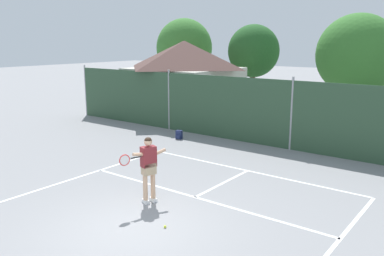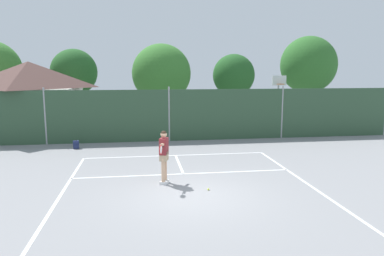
% 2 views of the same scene
% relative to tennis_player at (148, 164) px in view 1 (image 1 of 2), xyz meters
% --- Properties ---
extents(ground_plane, '(120.00, 120.00, 0.00)m').
position_rel_tennis_player_xyz_m(ground_plane, '(0.80, -1.41, -1.11)').
color(ground_plane, gray).
extents(court_markings, '(8.30, 11.10, 0.01)m').
position_rel_tennis_player_xyz_m(court_markings, '(0.80, -0.76, -1.11)').
color(court_markings, white).
rests_on(court_markings, ground).
extents(chainlink_fence, '(26.09, 0.09, 2.99)m').
position_rel_tennis_player_xyz_m(chainlink_fence, '(0.80, 7.59, 0.31)').
color(chainlink_fence, '#2D4C33').
rests_on(chainlink_fence, ground).
extents(clubhouse_building, '(5.82, 5.65, 4.40)m').
position_rel_tennis_player_xyz_m(clubhouse_building, '(-7.32, 10.87, 1.17)').
color(clubhouse_building, beige).
rests_on(clubhouse_building, ground).
extents(treeline_backdrop, '(28.42, 4.10, 6.59)m').
position_rel_tennis_player_xyz_m(treeline_backdrop, '(1.42, 15.86, 2.75)').
color(treeline_backdrop, brown).
rests_on(treeline_backdrop, ground).
extents(tennis_player, '(0.41, 1.41, 1.85)m').
position_rel_tennis_player_xyz_m(tennis_player, '(0.00, 0.00, 0.00)').
color(tennis_player, silver).
rests_on(tennis_player, ground).
extents(tennis_ball, '(0.07, 0.07, 0.07)m').
position_rel_tennis_player_xyz_m(tennis_ball, '(1.38, -0.92, -1.08)').
color(tennis_ball, '#CCE033').
rests_on(tennis_ball, ground).
extents(backpack_navy, '(0.31, 0.29, 0.46)m').
position_rel_tennis_player_xyz_m(backpack_navy, '(-3.98, 6.23, -0.92)').
color(backpack_navy, navy).
rests_on(backpack_navy, ground).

